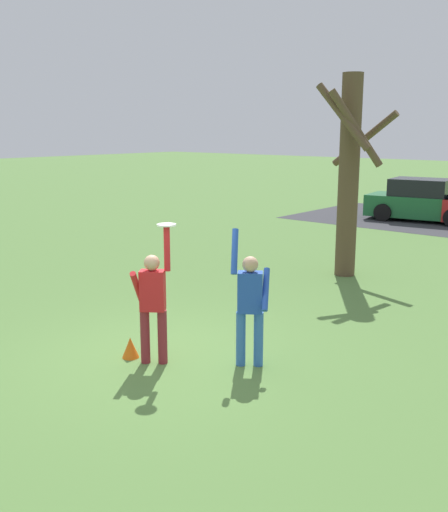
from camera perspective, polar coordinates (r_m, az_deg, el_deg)
ground_plane at (r=9.24m, az=-5.65°, el=-9.64°), size 120.00×120.00×0.00m
person_catcher at (r=8.70m, az=-6.90°, el=-4.21°), size 0.57×0.54×2.08m
person_defender at (r=8.56m, az=2.53°, el=-4.42°), size 0.65×0.64×2.05m
frisbee_disc at (r=8.42m, az=-5.58°, el=3.02°), size 0.27×0.27×0.02m
parked_car_green at (r=23.71m, az=18.65°, el=5.00°), size 4.31×2.47×1.59m
bare_tree_tall at (r=14.07m, az=12.03°, el=8.05°), size 1.75×1.79×4.67m
field_cone_orange at (r=9.22m, az=-9.03°, el=-8.73°), size 0.26×0.26×0.32m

